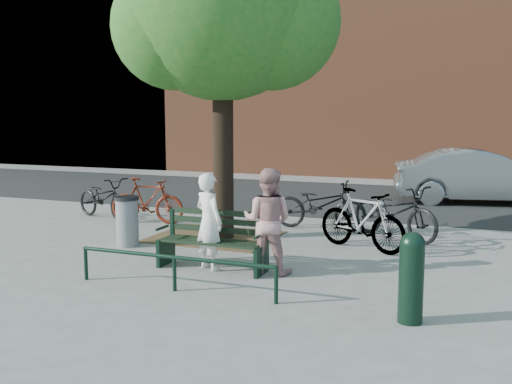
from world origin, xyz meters
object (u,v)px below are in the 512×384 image
at_px(park_bench, 214,239).
at_px(litter_bin, 127,221).
at_px(person_left, 209,222).
at_px(person_right, 268,221).
at_px(bollard, 411,274).
at_px(parked_car, 480,176).
at_px(bicycle_c, 320,205).

distance_m(park_bench, litter_bin, 2.35).
bearing_deg(person_left, person_right, -144.75).
distance_m(bollard, litter_bin, 5.82).
height_order(litter_bin, parked_car, parked_car).
height_order(person_right, bicycle_c, person_right).
relative_size(park_bench, parked_car, 0.38).
relative_size(park_bench, bicycle_c, 0.86).
bearing_deg(bicycle_c, parked_car, -33.09).
xyz_separation_m(park_bench, bicycle_c, (0.75, 3.68, 0.05)).
distance_m(litter_bin, parked_car, 10.04).
relative_size(park_bench, person_left, 1.13).
xyz_separation_m(person_left, parked_car, (4.00, 8.85, -0.01)).
bearing_deg(person_left, parked_car, -88.02).
distance_m(bollard, parked_car, 10.14).
bearing_deg(bicycle_c, person_left, 167.05).
xyz_separation_m(park_bench, bollard, (3.20, -1.34, 0.11)).
height_order(park_bench, parked_car, parked_car).
height_order(bollard, parked_car, parked_car).
bearing_deg(person_right, bollard, 145.39).
distance_m(person_right, bollard, 2.72).
bearing_deg(bicycle_c, bollard, -154.89).
bearing_deg(litter_bin, parked_car, 52.23).
xyz_separation_m(person_left, bicycle_c, (0.80, 3.76, -0.24)).
relative_size(person_left, parked_car, 0.34).
bearing_deg(litter_bin, park_bench, -20.94).
height_order(person_left, person_right, person_right).
bearing_deg(bollard, park_bench, 157.34).
bearing_deg(bicycle_c, park_bench, 167.57).
bearing_deg(person_right, person_left, 5.65).
bearing_deg(person_right, bicycle_c, -91.10).
distance_m(person_left, parked_car, 9.71).
xyz_separation_m(person_right, bollard, (2.31, -1.41, -0.23)).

